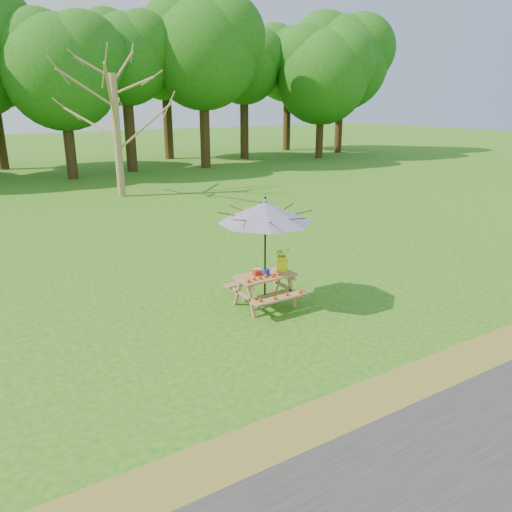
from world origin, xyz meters
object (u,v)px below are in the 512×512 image
picnic_table (265,291)px  patio_umbrella (265,212)px  bare_tree (107,17)px  flower_bucket (282,258)px

picnic_table → patio_umbrella: bearing=84.8°
patio_umbrella → picnic_table: bearing=-95.2°
bare_tree → picnic_table: (-1.20, -13.28, -6.73)m
patio_umbrella → flower_bucket: size_ratio=4.65×
patio_umbrella → flower_bucket: (0.45, 0.05, -1.01)m
bare_tree → flower_bucket: bare_tree is taller
patio_umbrella → flower_bucket: patio_umbrella is taller
patio_umbrella → flower_bucket: 1.11m
bare_tree → flower_bucket: bearing=-93.3°
picnic_table → bare_tree: bearing=84.8°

